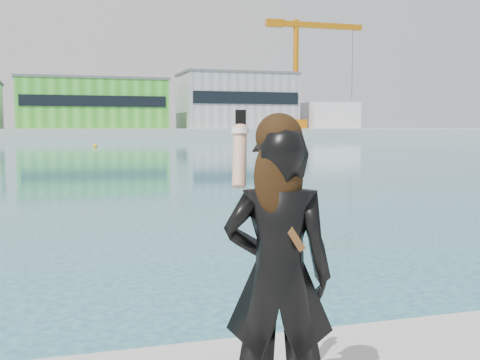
% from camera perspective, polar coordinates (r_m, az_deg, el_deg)
% --- Properties ---
extents(far_quay, '(320.00, 40.00, 2.00)m').
position_cam_1_polar(far_quay, '(133.41, -17.30, 4.25)').
color(far_quay, '#9E9E99').
rests_on(far_quay, ground).
extents(warehouse_green, '(30.60, 16.36, 10.50)m').
position_cam_1_polar(warehouse_green, '(131.75, -13.86, 7.04)').
color(warehouse_green, green).
rests_on(warehouse_green, far_quay).
extents(warehouse_grey_right, '(25.50, 15.35, 12.50)m').
position_cam_1_polar(warehouse_grey_right, '(137.63, -0.34, 7.52)').
color(warehouse_grey_right, gray).
rests_on(warehouse_grey_right, far_quay).
extents(ancillary_shed, '(12.00, 10.00, 6.00)m').
position_cam_1_polar(ancillary_shed, '(143.77, 8.35, 6.06)').
color(ancillary_shed, silver).
rests_on(ancillary_shed, far_quay).
extents(dock_crane, '(23.00, 4.00, 24.00)m').
position_cam_1_polar(dock_crane, '(137.03, 5.78, 10.36)').
color(dock_crane, orange).
rests_on(dock_crane, far_quay).
extents(flagpole_right, '(1.28, 0.16, 8.00)m').
position_cam_1_polar(flagpole_right, '(126.52, -7.22, 6.91)').
color(flagpole_right, silver).
rests_on(flagpole_right, far_quay).
extents(buoy_near, '(0.50, 0.50, 0.50)m').
position_cam_1_polar(buoy_near, '(74.29, -13.58, 3.06)').
color(buoy_near, yellow).
rests_on(buoy_near, ground).
extents(woman, '(0.71, 0.59, 1.75)m').
position_cam_1_polar(woman, '(3.34, 3.63, -8.29)').
color(woman, black).
rests_on(woman, near_quay).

